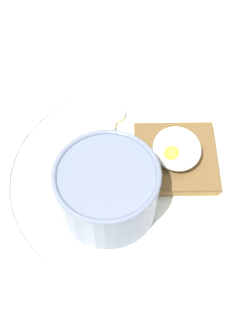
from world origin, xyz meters
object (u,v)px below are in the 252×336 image
object	(u,v)px
toast_slice	(175,158)
banana_slice_left	(102,125)
banana_slice_right	(113,114)
oatmeal_bowl	(107,189)
banana_slice_back	(82,137)
poached_egg	(177,149)
banana_slice_front	(91,112)

from	to	relation	value
toast_slice	banana_slice_left	size ratio (longest dim) A/B	2.32
toast_slice	banana_slice_right	distance (cm)	10.48
banana_slice_left	banana_slice_right	size ratio (longest dim) A/B	1.12
oatmeal_bowl	banana_slice_left	xyz separation A→B (cm)	(11.16, -0.90, -2.78)
banana_slice_back	banana_slice_right	size ratio (longest dim) A/B	0.96
oatmeal_bowl	poached_egg	size ratio (longest dim) A/B	1.89
oatmeal_bowl	banana_slice_left	world-z (taller)	oatmeal_bowl
banana_slice_back	banana_slice_left	bearing A→B (deg)	-60.14
poached_egg	banana_slice_left	bearing A→B (deg)	49.43
banana_slice_front	banana_slice_left	distance (cm)	2.56
banana_slice_left	banana_slice_back	distance (cm)	3.14
oatmeal_bowl	banana_slice_right	bearing A→B (deg)	-11.89
banana_slice_front	toast_slice	bearing A→B (deg)	-135.06
banana_slice_front	banana_slice_right	size ratio (longest dim) A/B	0.92
banana_slice_left	banana_slice_right	world-z (taller)	banana_slice_left
poached_egg	toast_slice	bearing A→B (deg)	-47.17
banana_slice_right	banana_slice_front	bearing A→B (deg)	74.59
oatmeal_bowl	banana_slice_front	world-z (taller)	oatmeal_bowl
poached_egg	banana_slice_right	bearing A→B (deg)	36.48
poached_egg	banana_slice_back	world-z (taller)	poached_egg
oatmeal_bowl	banana_slice_right	xyz separation A→B (cm)	(12.72, -2.68, -2.88)
toast_slice	poached_egg	size ratio (longest dim) A/B	1.84
oatmeal_bowl	banana_slice_left	size ratio (longest dim) A/B	2.38
banana_slice_front	banana_slice_left	world-z (taller)	same
poached_egg	banana_slice_back	bearing A→B (deg)	63.72
oatmeal_bowl	banana_slice_back	bearing A→B (deg)	10.77
banana_slice_back	banana_slice_front	bearing A→B (deg)	-23.39
banana_slice_right	toast_slice	bearing A→B (deg)	-142.98
poached_egg	oatmeal_bowl	bearing A→B (deg)	115.69
banana_slice_back	oatmeal_bowl	bearing A→B (deg)	-169.23
toast_slice	banana_slice_right	world-z (taller)	toast_slice
poached_egg	banana_slice_left	world-z (taller)	poached_egg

